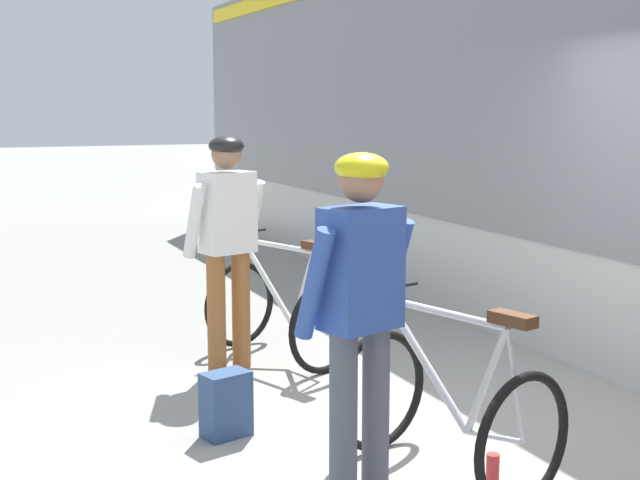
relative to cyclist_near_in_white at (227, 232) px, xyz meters
The scene contains 7 objects.
ground_plane 2.50m from the cyclist_near_in_white, 63.28° to the right, with size 80.00×80.00×0.00m, color gray.
cyclist_near_in_white is the anchor object (origin of this frame).
cyclist_far_in_blue 2.43m from the cyclist_near_in_white, 92.15° to the right, with size 0.66×0.42×1.76m.
bicycle_near_white 0.80m from the cyclist_near_in_white, 11.72° to the left, with size 1.03×1.25×0.99m.
bicycle_far_silver 2.49m from the cyclist_near_in_white, 79.02° to the right, with size 0.98×1.23×0.99m.
backpack_on_platform 1.62m from the cyclist_near_in_white, 108.48° to the right, with size 0.28×0.18×0.40m, color navy.
water_bottle_near_the_bikes 2.84m from the cyclist_near_in_white, 77.23° to the right, with size 0.07×0.07×0.20m, color red.
Camera 1 is at (-2.98, -4.20, 1.98)m, focal length 49.71 mm.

